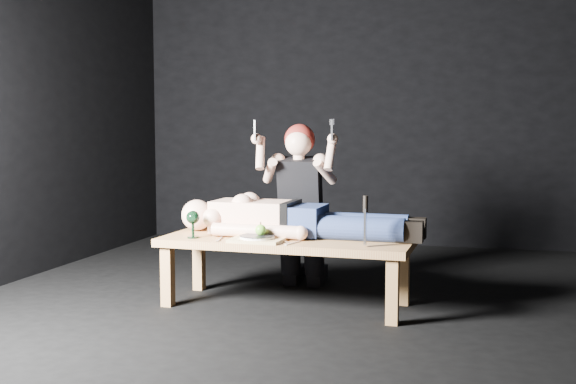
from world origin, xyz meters
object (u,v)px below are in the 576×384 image
object	(u,v)px
serving_tray	(257,240)
kneeling_woman	(302,204)
lying_man	(299,215)
carving_knife	(365,221)
table	(286,272)
goblet	(193,224)

from	to	relation	value
serving_tray	kneeling_woman	bearing A→B (deg)	81.25
lying_man	serving_tray	world-z (taller)	lying_man
lying_man	carving_knife	bearing A→B (deg)	-31.45
table	carving_knife	bearing A→B (deg)	-17.95
goblet	carving_knife	distance (m)	1.15
table	goblet	world-z (taller)	goblet
table	serving_tray	bearing A→B (deg)	-125.78
kneeling_woman	serving_tray	bearing A→B (deg)	-100.79
goblet	carving_knife	xyz separation A→B (m)	(1.15, -0.06, 0.07)
lying_man	kneeling_woman	xyz separation A→B (m)	(-0.09, 0.44, 0.03)
table	serving_tray	xyz separation A→B (m)	(-0.14, -0.18, 0.24)
table	goblet	bearing A→B (deg)	-163.30
kneeling_woman	carving_knife	bearing A→B (deg)	-55.13
table	serving_tray	size ratio (longest dim) A/B	4.95
table	goblet	distance (m)	0.69
goblet	serving_tray	bearing A→B (deg)	-3.91
table	kneeling_woman	world-z (taller)	kneeling_woman
kneeling_woman	goblet	xyz separation A→B (m)	(-0.57, -0.72, -0.08)
goblet	lying_man	bearing A→B (deg)	22.97
kneeling_woman	serving_tray	distance (m)	0.77
kneeling_woman	serving_tray	world-z (taller)	kneeling_woman
lying_man	table	bearing A→B (deg)	-112.23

